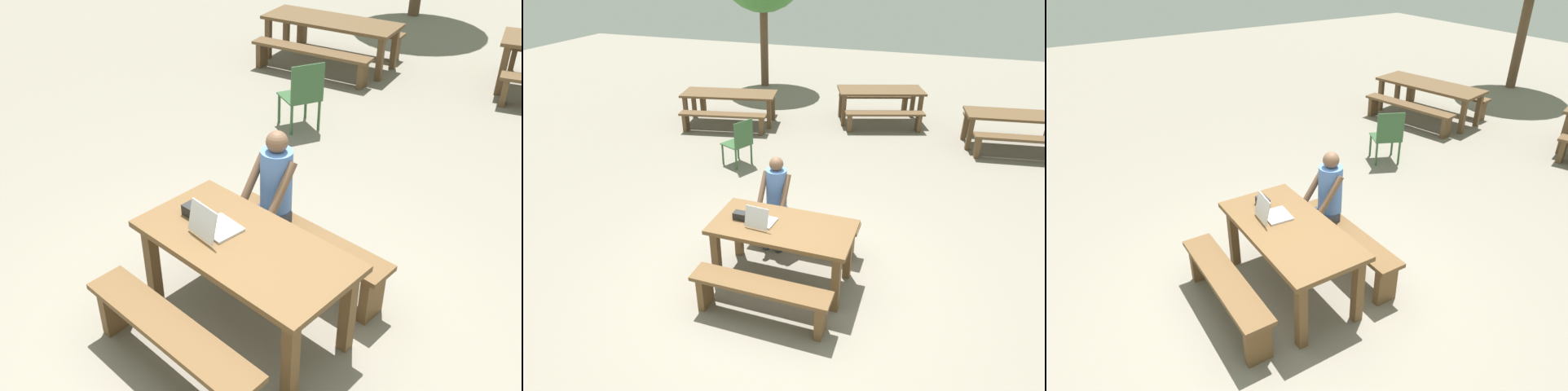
# 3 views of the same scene
# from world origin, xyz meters

# --- Properties ---
(ground_plane) EXTENTS (30.00, 30.00, 0.00)m
(ground_plane) POSITION_xyz_m (0.00, 0.00, 0.00)
(ground_plane) COLOR gray
(picnic_table_front) EXTENTS (1.64, 0.83, 0.78)m
(picnic_table_front) POSITION_xyz_m (0.00, 0.00, 0.65)
(picnic_table_front) COLOR brown
(picnic_table_front) RESTS_ON ground
(bench_near) EXTENTS (1.54, 0.30, 0.47)m
(bench_near) POSITION_xyz_m (0.00, -0.72, 0.35)
(bench_near) COLOR brown
(bench_near) RESTS_ON ground
(bench_far) EXTENTS (1.54, 0.30, 0.47)m
(bench_far) POSITION_xyz_m (0.00, 0.72, 0.35)
(bench_far) COLOR brown
(bench_far) RESTS_ON ground
(laptop) EXTENTS (0.31, 0.34, 0.27)m
(laptop) POSITION_xyz_m (-0.25, -0.07, 0.84)
(laptop) COLOR silver
(laptop) RESTS_ON picnic_table_front
(small_pouch) EXTENTS (0.15, 0.10, 0.09)m
(small_pouch) POSITION_xyz_m (-0.52, -0.03, 0.82)
(small_pouch) COLOR black
(small_pouch) RESTS_ON picnic_table_front
(person_seated) EXTENTS (0.38, 0.39, 1.29)m
(person_seated) POSITION_xyz_m (-0.34, 0.68, 0.74)
(person_seated) COLOR #333847
(person_seated) RESTS_ON ground
(plastic_chair) EXTENTS (0.58, 0.58, 0.89)m
(plastic_chair) POSITION_xyz_m (-1.89, 2.93, 0.47)
(plastic_chair) COLOR #335933
(plastic_chair) RESTS_ON ground
(picnic_table_mid) EXTENTS (2.10, 1.43, 0.76)m
(picnic_table_mid) POSITION_xyz_m (0.16, 6.32, 0.65)
(picnic_table_mid) COLOR brown
(picnic_table_mid) RESTS_ON ground
(bench_mid_south) EXTENTS (1.74, 0.85, 0.43)m
(bench_mid_south) POSITION_xyz_m (0.38, 5.68, 0.32)
(bench_mid_south) COLOR brown
(bench_mid_south) RESTS_ON ground
(bench_mid_north) EXTENTS (1.74, 0.85, 0.43)m
(bench_mid_north) POSITION_xyz_m (-0.06, 6.96, 0.32)
(bench_mid_north) COLOR brown
(bench_mid_north) RESTS_ON ground
(picnic_table_rear) EXTENTS (2.16, 1.06, 0.71)m
(picnic_table_rear) POSITION_xyz_m (3.04, 5.58, 0.61)
(picnic_table_rear) COLOR brown
(picnic_table_rear) RESTS_ON ground
(bench_rear_south) EXTENTS (1.89, 0.57, 0.46)m
(bench_rear_south) POSITION_xyz_m (3.13, 4.95, 0.35)
(bench_rear_south) COLOR brown
(bench_rear_south) RESTS_ON ground
(bench_rear_north) EXTENTS (1.89, 0.57, 0.46)m
(bench_rear_north) POSITION_xyz_m (2.95, 6.21, 0.35)
(bench_rear_north) COLOR brown
(bench_rear_north) RESTS_ON ground
(picnic_table_distant) EXTENTS (2.26, 1.23, 0.71)m
(picnic_table_distant) POSITION_xyz_m (-3.11, 5.08, 0.61)
(picnic_table_distant) COLOR brown
(picnic_table_distant) RESTS_ON ground
(bench_distant_south) EXTENTS (1.94, 0.69, 0.43)m
(bench_distant_south) POSITION_xyz_m (-2.97, 4.41, 0.33)
(bench_distant_south) COLOR brown
(bench_distant_south) RESTS_ON ground
(bench_distant_north) EXTENTS (1.94, 0.69, 0.43)m
(bench_distant_north) POSITION_xyz_m (-3.25, 5.75, 0.33)
(bench_distant_north) COLOR brown
(bench_distant_north) RESTS_ON ground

